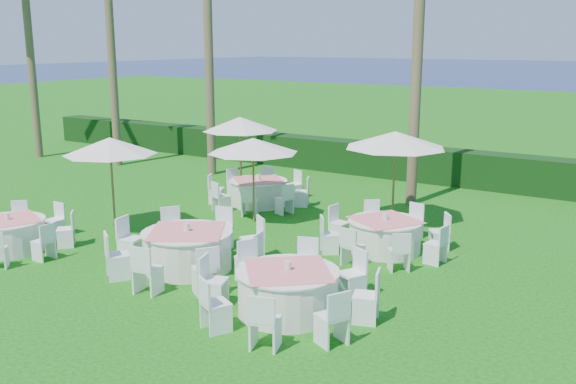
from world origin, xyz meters
name	(u,v)px	position (x,y,z in m)	size (l,w,h in m)	color
ground	(150,270)	(0.00, 0.00, 0.00)	(120.00, 120.00, 0.00)	#0F4E0D
hedge	(379,160)	(0.00, 12.00, 0.60)	(34.00, 1.00, 1.20)	black
banquet_table_a	(9,234)	(-3.79, -0.77, 0.40)	(2.97, 2.97, 0.91)	silver
banquet_table_b	(188,249)	(0.68, 0.49, 0.46)	(3.47, 3.47, 1.04)	silver
banquet_table_c	(288,290)	(3.78, -0.33, 0.44)	(3.28, 3.28, 1.00)	silver
banquet_table_e	(259,192)	(-1.26, 6.00, 0.41)	(3.01, 3.01, 0.94)	silver
banquet_table_f	(385,235)	(3.82, 3.92, 0.41)	(3.08, 3.08, 0.93)	silver
umbrella_a	(110,146)	(-2.76, 1.60, 2.28)	(2.37, 2.37, 2.50)	brown
umbrella_b	(253,146)	(-0.29, 4.37, 2.13)	(2.47, 2.47, 2.33)	brown
umbrella_c	(240,124)	(-2.41, 6.67, 2.32)	(2.39, 2.39, 2.55)	brown
umbrella_d	(395,140)	(3.06, 6.16, 2.33)	(2.72, 2.72, 2.55)	brown
palm_a	(110,21)	(-9.78, 8.31, 5.62)	(4.40, 4.12, 10.30)	brown
palm_b	(208,30)	(-5.42, 8.91, 5.26)	(4.19, 4.39, 9.59)	brown
palm_f	(30,47)	(-14.07, 7.82, 4.66)	(4.17, 4.40, 8.41)	brown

